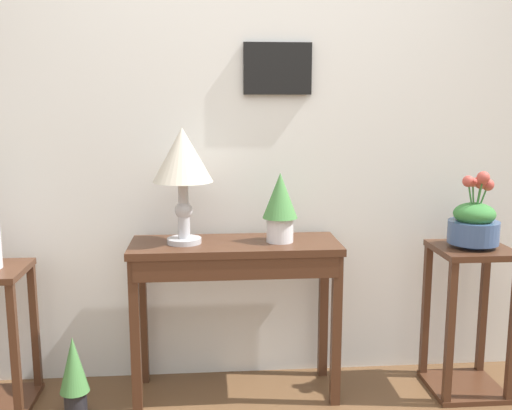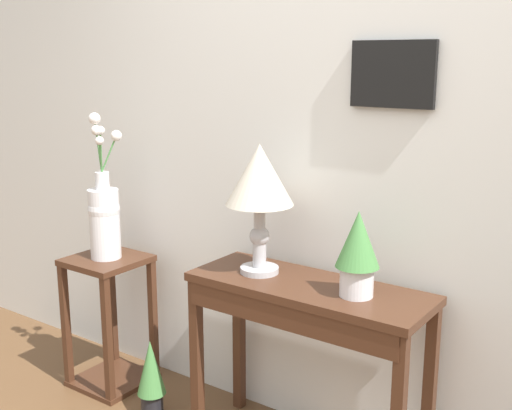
# 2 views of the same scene
# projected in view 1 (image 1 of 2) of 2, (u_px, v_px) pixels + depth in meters

# --- Properties ---
(back_wall_with_art) EXTENTS (9.00, 0.13, 2.80)m
(back_wall_with_art) POSITION_uv_depth(u_px,v_px,m) (244.00, 111.00, 3.00)
(back_wall_with_art) COLOR silver
(back_wall_with_art) RESTS_ON ground
(console_table) EXTENTS (1.01, 0.37, 0.78)m
(console_table) POSITION_uv_depth(u_px,v_px,m) (235.00, 270.00, 2.83)
(console_table) COLOR #472819
(console_table) RESTS_ON ground
(table_lamp) EXTENTS (0.28, 0.28, 0.55)m
(table_lamp) POSITION_uv_depth(u_px,v_px,m) (183.00, 161.00, 2.74)
(table_lamp) COLOR #B7B7BC
(table_lamp) RESTS_ON console_table
(potted_plant_on_console) EXTENTS (0.17, 0.17, 0.33)m
(potted_plant_on_console) POSITION_uv_depth(u_px,v_px,m) (280.00, 204.00, 2.80)
(potted_plant_on_console) COLOR silver
(potted_plant_on_console) RESTS_ON console_table
(pedestal_stand_right) EXTENTS (0.36, 0.36, 0.75)m
(pedestal_stand_right) POSITION_uv_depth(u_px,v_px,m) (467.00, 320.00, 2.93)
(pedestal_stand_right) COLOR #472819
(pedestal_stand_right) RESTS_ON ground
(planter_bowl_wide_right) EXTENTS (0.24, 0.24, 0.38)m
(planter_bowl_wide_right) POSITION_uv_depth(u_px,v_px,m) (474.00, 222.00, 2.84)
(planter_bowl_wide_right) COLOR #3D5684
(planter_bowl_wide_right) RESTS_ON pedestal_stand_right
(potted_plant_floor) EXTENTS (0.14, 0.14, 0.39)m
(potted_plant_floor) POSITION_uv_depth(u_px,v_px,m) (74.00, 373.00, 2.71)
(potted_plant_floor) COLOR black
(potted_plant_floor) RESTS_ON ground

